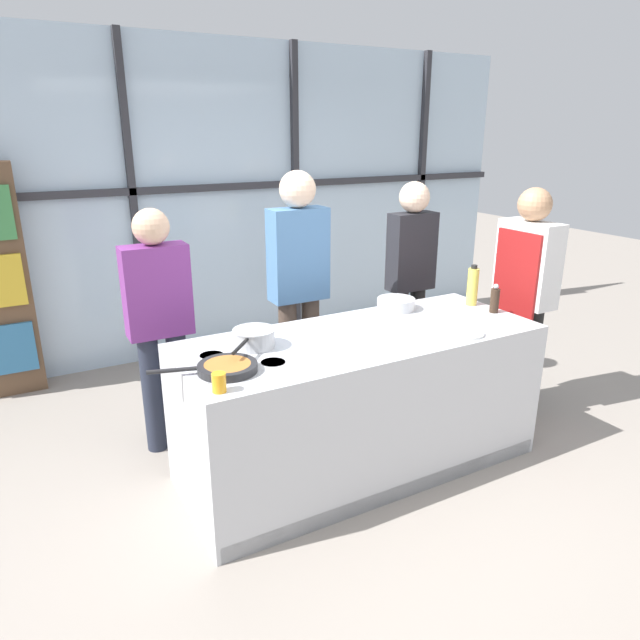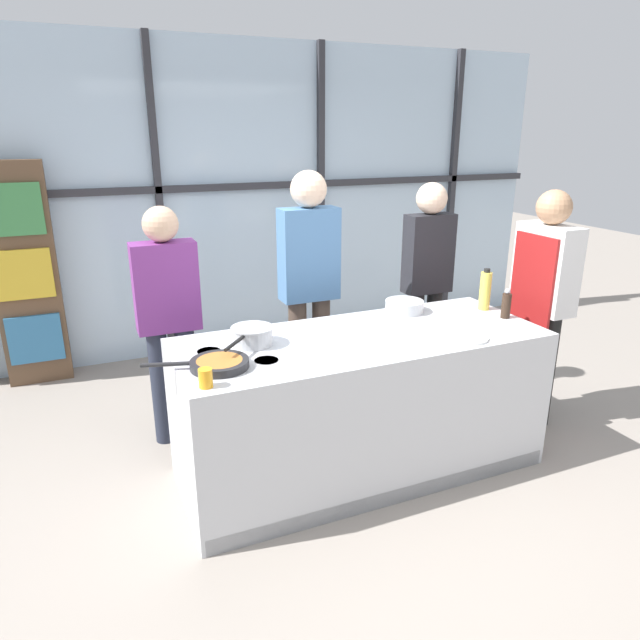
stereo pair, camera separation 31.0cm
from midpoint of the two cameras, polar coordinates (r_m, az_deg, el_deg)
The scene contains 14 objects.
ground_plane at distance 3.76m, azimuth 1.45°, elevation -14.28°, with size 18.00×18.00×0.00m, color gray.
back_window_wall at distance 5.45m, azimuth -11.77°, elevation 11.48°, with size 6.40×0.10×2.80m.
demo_island at distance 3.54m, azimuth 1.49°, elevation -8.29°, with size 2.19×0.86×0.88m.
chef at distance 4.31m, azimuth 17.83°, elevation 2.88°, with size 0.24×0.45×1.66m.
spectator_far_left at distance 3.77m, azimuth -18.07°, elevation 0.23°, with size 0.40×0.22×1.60m.
spectator_center_left at distance 4.02m, azimuth -4.37°, elevation 4.07°, with size 0.41×0.25×1.78m.
spectator_center_right at distance 4.52m, azimuth 7.12°, elevation 4.81°, with size 0.37×0.23×1.67m.
frying_pan at distance 2.92m, azimuth -12.40°, elevation -4.70°, with size 0.53×0.30×0.04m.
saucepan at distance 3.20m, azimuth -9.38°, elevation -1.79°, with size 0.34×0.37×0.10m.
white_plate at distance 3.45m, azimuth 11.71°, elevation -1.28°, with size 0.24×0.24×0.01m, color white.
mixing_bowl at distance 3.85m, azimuth 5.33°, elevation 1.63°, with size 0.25×0.25×0.08m.
oil_bottle at distance 4.01m, azimuth 12.90°, elevation 3.28°, with size 0.07×0.07×0.28m.
pepper_grinder at distance 3.88m, azimuth 14.92°, elevation 1.94°, with size 0.06×0.06×0.19m.
juice_glass_near at distance 2.71m, azimuth -13.35°, elevation -6.17°, with size 0.07×0.07×0.09m, color orange.
Camera 1 is at (-1.75, -2.65, 2.04)m, focal length 32.00 mm.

